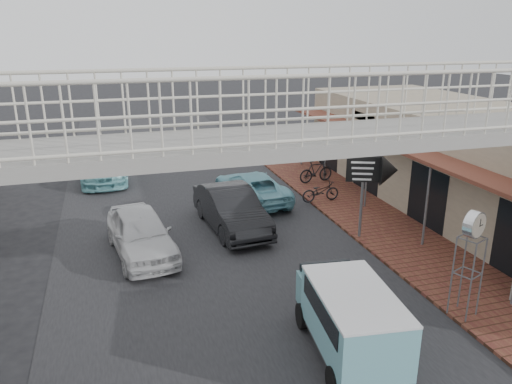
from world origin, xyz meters
TOP-DOWN VIEW (x-y plane):
  - ground at (0.00, 0.00)m, footprint 120.00×120.00m
  - road_strip at (0.00, 0.00)m, footprint 10.00×60.00m
  - sidewalk at (6.50, 3.00)m, footprint 3.00×40.00m
  - shophouse_row at (10.97, 4.00)m, footprint 7.20×18.00m
  - footbridge at (0.00, -4.00)m, footprint 16.40×2.40m
  - white_hatchback at (-2.20, 3.18)m, footprint 2.32×4.56m
  - dark_sedan at (1.13, 4.47)m, footprint 2.06×4.82m
  - angkot_curb at (2.71, 7.21)m, footprint 2.58×4.80m
  - angkot_far at (-3.34, 12.49)m, footprint 2.31×5.26m
  - angkot_van at (1.80, -3.63)m, footprint 1.97×3.68m
  - motorcycle_near at (5.41, 6.10)m, footprint 1.70×0.67m
  - motorcycle_far at (6.34, 8.74)m, footprint 1.82×0.75m
  - street_clock at (5.30, -3.03)m, footprint 0.72×0.70m
  - arrow_sign at (5.87, 1.95)m, footprint 1.80×1.22m

SIDE VIEW (x-z plane):
  - ground at x=0.00m, z-range 0.00..0.00m
  - road_strip at x=0.00m, z-range 0.00..0.01m
  - sidewalk at x=6.50m, z-range 0.00..0.10m
  - motorcycle_near at x=5.41m, z-range 0.10..0.98m
  - motorcycle_far at x=6.34m, z-range 0.10..1.16m
  - angkot_curb at x=2.71m, z-range 0.00..1.28m
  - white_hatchback at x=-2.20m, z-range 0.00..1.49m
  - angkot_far at x=-3.34m, z-range 0.00..1.50m
  - dark_sedan at x=1.13m, z-range 0.00..1.55m
  - angkot_van at x=1.80m, z-range 0.23..1.96m
  - shophouse_row at x=10.97m, z-range 0.01..4.01m
  - street_clock at x=5.30m, z-range 1.02..3.82m
  - arrow_sign at x=5.87m, z-range 1.02..4.00m
  - footbridge at x=0.00m, z-range 0.01..6.35m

